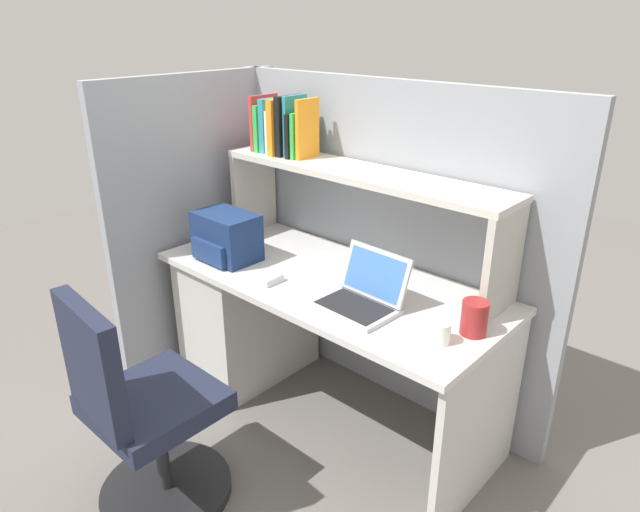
# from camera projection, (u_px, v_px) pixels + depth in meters

# --- Properties ---
(ground_plane) EXTENTS (8.00, 8.00, 0.00)m
(ground_plane) POSITION_uv_depth(u_px,v_px,m) (327.00, 412.00, 2.77)
(ground_plane) COLOR slate
(desk) EXTENTS (1.60, 0.70, 0.73)m
(desk) POSITION_uv_depth(u_px,v_px,m) (270.00, 314.00, 2.86)
(desk) COLOR silver
(desk) RESTS_ON ground_plane
(cubicle_partition_rear) EXTENTS (1.84, 0.05, 1.55)m
(cubicle_partition_rear) POSITION_uv_depth(u_px,v_px,m) (380.00, 245.00, 2.73)
(cubicle_partition_rear) COLOR gray
(cubicle_partition_rear) RESTS_ON ground_plane
(cubicle_partition_left) EXTENTS (0.05, 1.06, 1.55)m
(cubicle_partition_left) POSITION_uv_depth(u_px,v_px,m) (201.00, 227.00, 2.97)
(cubicle_partition_left) COLOR gray
(cubicle_partition_left) RESTS_ON ground_plane
(overhead_hutch) EXTENTS (1.44, 0.28, 0.45)m
(overhead_hutch) POSITION_uv_depth(u_px,v_px,m) (358.00, 191.00, 2.49)
(overhead_hutch) COLOR #BCB7AC
(overhead_hutch) RESTS_ON desk
(reference_books_on_shelf) EXTENTS (0.32, 0.19, 0.28)m
(reference_books_on_shelf) POSITION_uv_depth(u_px,v_px,m) (284.00, 128.00, 2.69)
(reference_books_on_shelf) COLOR red
(reference_books_on_shelf) RESTS_ON overhead_hutch
(laptop) EXTENTS (0.32, 0.28, 0.22)m
(laptop) POSITION_uv_depth(u_px,v_px,m) (363.00, 295.00, 2.22)
(laptop) COLOR #B7BABF
(laptop) RESTS_ON desk
(backpack) EXTENTS (0.30, 0.23, 0.22)m
(backpack) POSITION_uv_depth(u_px,v_px,m) (226.00, 237.00, 2.65)
(backpack) COLOR navy
(backpack) RESTS_ON desk
(computer_mouse) EXTENTS (0.06, 0.10, 0.03)m
(computer_mouse) POSITION_uv_depth(u_px,v_px,m) (271.00, 279.00, 2.44)
(computer_mouse) COLOR silver
(computer_mouse) RESTS_ON desk
(paper_cup) EXTENTS (0.08, 0.08, 0.08)m
(paper_cup) POSITION_uv_depth(u_px,v_px,m) (440.00, 332.00, 1.98)
(paper_cup) COLOR white
(paper_cup) RESTS_ON desk
(snack_canister) EXTENTS (0.10, 0.10, 0.13)m
(snack_canister) POSITION_uv_depth(u_px,v_px,m) (474.00, 318.00, 2.02)
(snack_canister) COLOR maroon
(snack_canister) RESTS_ON desk
(office_chair) EXTENTS (0.52, 0.52, 0.93)m
(office_chair) POSITION_uv_depth(u_px,v_px,m) (143.00, 421.00, 2.12)
(office_chair) COLOR black
(office_chair) RESTS_ON ground_plane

